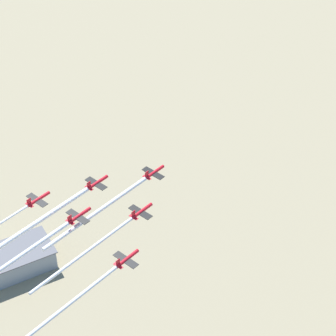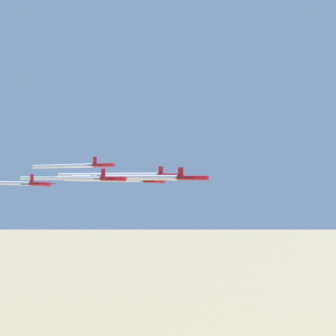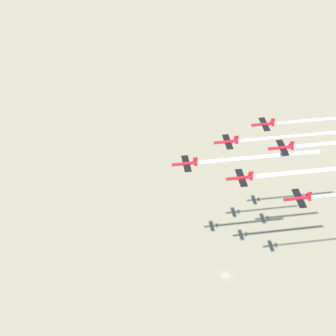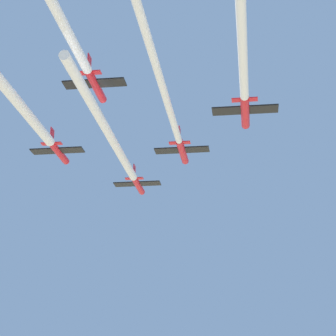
{
  "view_description": "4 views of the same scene",
  "coord_description": "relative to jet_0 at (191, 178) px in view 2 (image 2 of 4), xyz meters",
  "views": [
    {
      "loc": [
        -56.42,
        -99.4,
        242.47
      ],
      "look_at": [
        23.76,
        41.88,
        115.38
      ],
      "focal_mm": 70.0,
      "sensor_mm": 36.0,
      "label": 1
    },
    {
      "loc": [
        105.53,
        -7.39,
        116.93
      ],
      "look_at": [
        18.55,
        35.18,
        118.38
      ],
      "focal_mm": 50.0,
      "sensor_mm": 36.0,
      "label": 2
    },
    {
      "loc": [
        1.5,
        149.61,
        217.2
      ],
      "look_at": [
        23.39,
        43.19,
        115.46
      ],
      "focal_mm": 50.0,
      "sensor_mm": 36.0,
      "label": 3
    },
    {
      "loc": [
        -72.88,
        -10.18,
        83.12
      ],
      "look_at": [
        22.94,
        37.66,
        120.18
      ],
      "focal_mm": 70.0,
      "sensor_mm": 36.0,
      "label": 4
    }
  ],
  "objects": [
    {
      "name": "smoke_trail_3",
      "position": [
        -59.02,
        -1.13,
        -1.21
      ],
      "size": [
        40.01,
        14.56,
        0.74
      ],
      "rotation": [
        0.0,
        0.0,
        5.05
      ],
      "color": "white"
    },
    {
      "name": "jet_2",
      "position": [
        -11.71,
        -13.81,
        -0.25
      ],
      "size": [
        8.31,
        8.08,
        2.8
      ],
      "rotation": [
        0.0,
        0.0,
        5.05
      ],
      "color": "red"
    },
    {
      "name": "smoke_trail_4",
      "position": [
        -47.91,
        -16.71,
        3.13
      ],
      "size": [
        30.01,
        11.4,
        1.13
      ],
      "rotation": [
        0.0,
        0.0,
        5.05
      ],
      "color": "white"
    },
    {
      "name": "jet_0",
      "position": [
        0.0,
        0.0,
        0.0
      ],
      "size": [
        8.31,
        8.08,
        2.8
      ],
      "rotation": [
        0.0,
        0.0,
        5.05
      ],
      "color": "red"
    },
    {
      "name": "jet_3",
      "position": [
        -35.52,
        7.06,
        -1.17
      ],
      "size": [
        8.31,
        8.08,
        2.8
      ],
      "rotation": [
        0.0,
        0.0,
        5.05
      ],
      "color": "red"
    },
    {
      "name": "smoke_trail_2",
      "position": [
        -32.95,
        -21.21,
        -0.29
      ],
      "size": [
        35.52,
        13.12,
        0.89
      ],
      "rotation": [
        0.0,
        0.0,
        5.05
      ],
      "color": "white"
    },
    {
      "name": "jet_5",
      "position": [
        -23.43,
        -27.61,
        -1.46
      ],
      "size": [
        8.31,
        8.08,
        2.8
      ],
      "rotation": [
        0.0,
        0.0,
        5.05
      ],
      "color": "red"
    },
    {
      "name": "jet_4",
      "position": [
        -29.47,
        -10.28,
        3.17
      ],
      "size": [
        8.31,
        8.08,
        2.8
      ],
      "rotation": [
        0.0,
        0.0,
        5.05
      ],
      "color": "red"
    },
    {
      "name": "jet_1",
      "position": [
        -17.76,
        3.53,
        0.53
      ],
      "size": [
        8.31,
        8.08,
        2.8
      ],
      "rotation": [
        0.0,
        0.0,
        5.05
      ],
      "color": "red"
    },
    {
      "name": "smoke_trail_1",
      "position": [
        -43.5,
        -5.45,
        0.49
      ],
      "size": [
        44.69,
        16.7,
        1.35
      ],
      "rotation": [
        0.0,
        0.0,
        5.05
      ],
      "color": "white"
    },
    {
      "name": "smoke_trail_0",
      "position": [
        -22.82,
        -7.96,
        -0.04
      ],
      "size": [
        38.79,
        14.52,
        1.21
      ],
      "rotation": [
        0.0,
        0.0,
        5.05
      ],
      "color": "white"
    }
  ]
}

